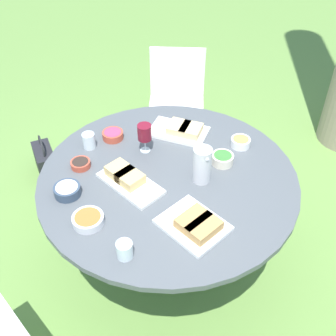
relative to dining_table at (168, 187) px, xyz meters
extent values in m
plane|color=#668E42|center=(0.00, 0.00, -0.67)|extent=(40.00, 40.00, 0.00)
cylinder|color=#4C4C51|center=(0.00, 0.00, -0.66)|extent=(0.44, 0.44, 0.02)
cylinder|color=#4C4C51|center=(0.00, 0.00, -0.30)|extent=(0.11, 0.11, 0.70)
cylinder|color=#4C5156|center=(0.00, 0.00, 0.07)|extent=(1.45, 1.45, 0.03)
cube|color=white|center=(-1.01, 0.52, -0.22)|extent=(0.58, 0.58, 0.04)
cube|color=white|center=(-1.18, 0.61, 0.01)|extent=(0.23, 0.40, 0.42)
cylinder|color=white|center=(-0.94, 0.27, -0.45)|extent=(0.03, 0.03, 0.43)
cylinder|color=white|center=(-0.76, 0.61, -0.45)|extent=(0.03, 0.03, 0.43)
cylinder|color=white|center=(-1.26, 0.44, -0.45)|extent=(0.03, 0.03, 0.43)
cylinder|color=white|center=(-1.09, 0.78, -0.45)|extent=(0.03, 0.03, 0.43)
cylinder|color=white|center=(0.14, -1.03, -0.45)|extent=(0.03, 0.03, 0.43)
cylinder|color=silver|center=(0.10, 0.16, 0.19)|extent=(0.10, 0.10, 0.21)
cone|color=silver|center=(0.15, 0.16, 0.28)|extent=(0.03, 0.03, 0.03)
cylinder|color=silver|center=(-0.26, -0.03, 0.09)|extent=(0.06, 0.06, 0.01)
cylinder|color=silver|center=(-0.26, -0.03, 0.13)|extent=(0.01, 0.01, 0.08)
cylinder|color=maroon|center=(-0.26, -0.03, 0.22)|extent=(0.08, 0.08, 0.10)
cube|color=white|center=(-0.34, 0.23, 0.09)|extent=(0.40, 0.40, 0.02)
cube|color=#E0C184|center=(-0.29, 0.28, 0.13)|extent=(0.19, 0.19, 0.05)
cube|color=#E0C184|center=(-0.34, 0.23, 0.13)|extent=(0.19, 0.19, 0.05)
cube|color=white|center=(-0.02, -0.22, 0.09)|extent=(0.42, 0.30, 0.02)
cube|color=tan|center=(-0.10, -0.25, 0.13)|extent=(0.16, 0.16, 0.05)
cube|color=tan|center=(-0.02, -0.22, 0.13)|extent=(0.16, 0.16, 0.05)
cube|color=white|center=(0.39, -0.04, 0.09)|extent=(0.38, 0.35, 0.02)
cube|color=#B2844C|center=(0.45, -0.01, 0.13)|extent=(0.16, 0.19, 0.05)
cube|color=#B2844C|center=(0.39, -0.04, 0.13)|extent=(0.16, 0.19, 0.05)
cylinder|color=white|center=(-0.07, 0.51, 0.11)|extent=(0.12, 0.12, 0.05)
cylinder|color=#E0C147|center=(-0.07, 0.51, 0.12)|extent=(0.10, 0.10, 0.02)
cylinder|color=beige|center=(0.02, 0.33, 0.11)|extent=(0.13, 0.13, 0.06)
cylinder|color=#387533|center=(0.02, 0.33, 0.13)|extent=(0.10, 0.10, 0.03)
cylinder|color=#B74733|center=(-0.28, -0.42, 0.10)|extent=(0.11, 0.11, 0.04)
cylinder|color=#2D231E|center=(-0.28, -0.42, 0.11)|extent=(0.09, 0.09, 0.02)
cylinder|color=#B74733|center=(-0.46, -0.17, 0.11)|extent=(0.13, 0.13, 0.05)
cylinder|color=#D6385B|center=(-0.46, -0.17, 0.12)|extent=(0.11, 0.11, 0.02)
cylinder|color=#334256|center=(-0.09, -0.54, 0.11)|extent=(0.14, 0.14, 0.05)
cylinder|color=silver|center=(-0.09, -0.54, 0.13)|extent=(0.12, 0.12, 0.02)
cylinder|color=silver|center=(0.15, -0.50, 0.11)|extent=(0.16, 0.16, 0.04)
cylinder|color=#CC662D|center=(0.15, -0.50, 0.12)|extent=(0.13, 0.13, 0.02)
cylinder|color=silver|center=(0.42, -0.40, 0.13)|extent=(0.08, 0.08, 0.09)
cylinder|color=silver|center=(-0.43, -0.32, 0.13)|extent=(0.08, 0.08, 0.10)
cube|color=#232328|center=(-1.20, -0.55, -0.55)|extent=(0.30, 0.14, 0.24)
torus|color=#232328|center=(-1.20, -0.55, -0.40)|extent=(0.19, 0.01, 0.19)
camera|label=1|loc=(1.59, -0.71, 1.66)|focal=45.00mm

